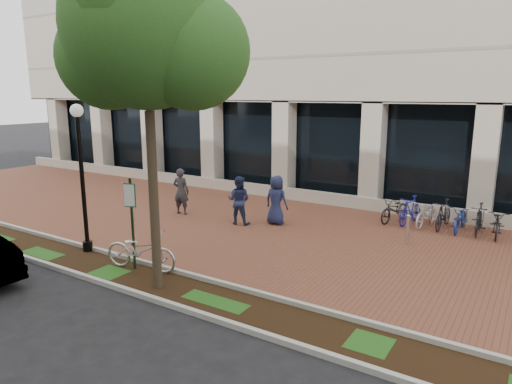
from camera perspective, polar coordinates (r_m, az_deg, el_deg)
The scene contains 14 objects.
ground at distance 15.53m, azimuth 1.16°, elevation -4.75°, with size 120.00×120.00×0.00m, color black.
brick_plaza at distance 15.53m, azimuth 1.16°, elevation -4.73°, with size 40.00×9.00×0.01m, color brown.
planting_strip at distance 11.62m, azimuth -12.60°, elevation -11.02°, with size 40.00×1.50×0.01m, color black.
curb_plaza_side at distance 12.10m, azimuth -10.09°, elevation -9.67°, with size 40.00×0.12×0.12m, color #ADADA3.
curb_street_side at distance 11.13m, azimuth -15.39°, elevation -11.93°, with size 40.00×0.12×0.12m, color #ADADA3.
parking_sign at distance 12.14m, azimuth -15.32°, elevation -2.45°, with size 0.34×0.07×2.44m.
lamppost at distance 13.82m, azimuth -20.97°, elevation 2.55°, with size 0.36×0.36×4.25m.
street_tree at distance 10.51m, azimuth -13.25°, elevation 18.25°, with size 4.22×3.52×7.68m.
locked_bicycle at distance 12.32m, azimuth -14.18°, elevation -7.08°, with size 0.71×2.05×1.08m, color silver.
pedestrian_left at distance 17.55m, azimuth -9.35°, elevation 0.07°, with size 0.65×0.43×1.78m, color #2E2D33.
pedestrian_mid at distance 16.01m, azimuth -2.17°, elevation -1.04°, with size 0.84×0.65×1.72m, color navy.
pedestrian_right at distance 16.01m, azimuth 2.55°, elevation -1.01°, with size 0.85×0.55×1.74m, color #1D244A.
bollard at distance 14.63m, azimuth 18.42°, elevation -4.45°, with size 0.12×0.12×0.97m.
bike_rack_cluster at distance 16.78m, azimuth 22.38°, elevation -2.72°, with size 4.16×1.82×1.00m.
Camera 1 is at (7.66, -12.72, 4.53)m, focal length 32.00 mm.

